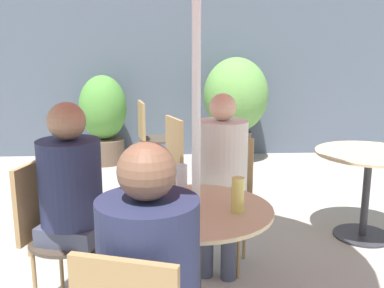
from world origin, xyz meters
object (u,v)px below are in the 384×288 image
Objects in this scene: bistro_chair_5 at (62,181)px; potted_plant_1 at (236,100)px; seated_person_2 at (150,273)px; seated_person_1 at (73,193)px; cafe_table_far at (368,172)px; bistro_chair_0 at (225,189)px; beer_glass_0 at (182,180)px; potted_plant_0 at (103,117)px; cafe_table_near at (196,240)px; beer_glass_1 at (172,208)px; seated_person_0 at (221,169)px; bistro_chair_1 at (51,224)px; bistro_chair_4 at (165,157)px; beer_glass_2 at (238,195)px; bistro_chair_3 at (150,132)px.

potted_plant_1 reaches higher than bistro_chair_5.
seated_person_1 is at bearing -44.92° from seated_person_2.
cafe_table_far is 2.55m from potted_plant_1.
bistro_chair_0 is 0.74m from beer_glass_0.
cafe_table_far is 2.46m from seated_person_2.
beer_glass_0 is at bearing 44.27° from bistro_chair_5.
cafe_table_far is at bearing -45.36° from potted_plant_0.
beer_glass_1 reaches higher than cafe_table_near.
cafe_table_far is (1.43, 1.15, 0.01)m from cafe_table_near.
bistro_chair_0 is 0.73× the size of seated_person_0.
seated_person_2 is (0.60, -0.92, 0.18)m from bistro_chair_1.
potted_plant_1 reaches higher than bistro_chair_4.
bistro_chair_1 and bistro_chair_5 have the same top height.
bistro_chair_4 reaches higher than cafe_table_near.
cafe_table_near is at bearing -90.00° from seated_person_2.
potted_plant_0 reaches higher than bistro_chair_0.
bistro_chair_1 is at bearing 8.26° from bistro_chair_5.
seated_person_0 is 0.73m from beer_glass_2.
seated_person_2 is (0.73, -1.74, 0.18)m from bistro_chair_5.
bistro_chair_0 is at bearing 86.84° from beer_glass_2.
bistro_chair_4 is at bearing 130.08° from bistro_chair_5.
seated_person_0 reaches higher than beer_glass_2.
cafe_table_far is at bearing 32.30° from beer_glass_0.
beer_glass_2 is (-1.23, -1.21, 0.26)m from cafe_table_far.
beer_glass_2 is (0.28, -0.26, 0.00)m from beer_glass_0.
cafe_table_near is at bearing 174.83° from bistro_chair_3.
bistro_chair_4 is (0.63, 1.48, 0.00)m from bistro_chair_1.
bistro_chair_3 is 1.21m from bistro_chair_4.
bistro_chair_1 is 0.73× the size of seated_person_2.
potted_plant_1 is (0.73, 3.59, 0.28)m from cafe_table_near.
bistro_chair_0 is 0.24m from seated_person_0.
seated_person_0 is at bearing -100.18° from potted_plant_1.
bistro_chair_0 is 1.09m from beer_glass_1.
bistro_chair_1 is 1.00× the size of bistro_chair_4.
potted_plant_1 is at bearing 132.75° from bistro_chair_4.
beer_glass_0 is at bearing -103.49° from seated_person_0.
bistro_chair_3 is 0.91m from potted_plant_0.
potted_plant_1 is at bearing 77.18° from beer_glass_1.
seated_person_1 is at bearing 16.83° from bistro_chair_5.
potted_plant_1 reaches higher than beer_glass_1.
seated_person_0 is 0.90× the size of potted_plant_1.
potted_plant_1 is at bearing 145.52° from bistro_chair_5.
cafe_table_near is at bearing -90.00° from bistro_chair_0.
potted_plant_0 is (-0.04, 2.52, 0.07)m from bistro_chair_5.
bistro_chair_5 is (-0.59, -1.86, 0.00)m from bistro_chair_3.
cafe_table_far is at bearing 33.50° from bistro_chair_0.
beer_glass_2 is 3.85m from potted_plant_0.
seated_person_0 reaches higher than potted_plant_0.
potted_plant_0 reaches higher than bistro_chair_1.
bistro_chair_5 is 0.73× the size of seated_person_2.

